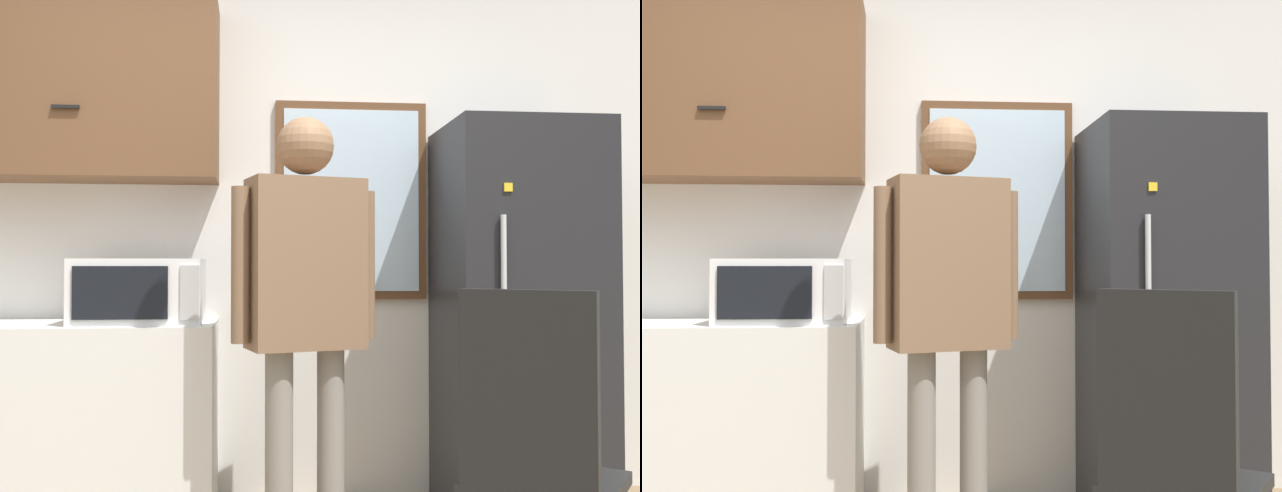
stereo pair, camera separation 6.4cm
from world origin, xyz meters
TOP-DOWN VIEW (x-y plane):
  - back_wall at (0.00, 1.87)m, footprint 6.00×0.06m
  - microwave at (-0.53, 1.50)m, footprint 0.55×0.39m
  - person at (0.17, 1.12)m, footprint 0.58×0.33m
  - refrigerator at (1.19, 1.52)m, footprint 0.68×0.66m
  - chair at (0.81, 0.40)m, footprint 0.61×0.61m
  - window at (0.45, 1.83)m, footprint 0.75×0.05m

SIDE VIEW (x-z plane):
  - chair at x=0.81m, z-range 0.04..1.10m
  - refrigerator at x=1.19m, z-range 0.00..1.78m
  - microwave at x=-0.53m, z-range 0.88..1.16m
  - person at x=0.17m, z-range 0.19..1.92m
  - back_wall at x=0.00m, z-range 0.00..2.70m
  - window at x=0.45m, z-range 0.97..1.95m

